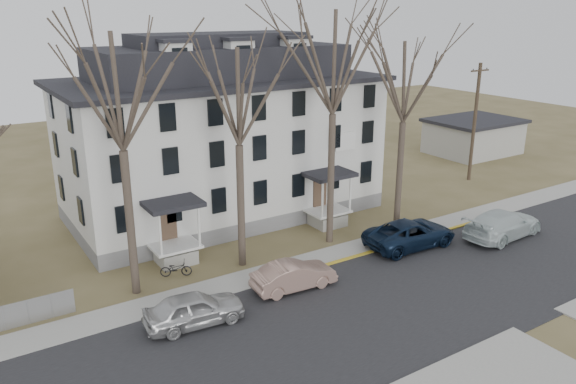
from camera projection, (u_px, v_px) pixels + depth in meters
ground at (439, 317)px, 25.84m from camera, size 120.00×120.00×0.00m
main_road at (408, 299)px, 27.44m from camera, size 120.00×10.00×0.04m
far_sidewalk at (334, 255)px, 32.25m from camera, size 120.00×2.00×0.08m
yellow_curb at (409, 242)px, 34.09m from camera, size 14.00×0.25×0.06m
boarding_house at (222, 136)px, 37.51m from camera, size 20.80×12.36×12.05m
distant_building at (473, 136)px, 54.65m from camera, size 8.50×6.50×3.35m
tree_far_left at (117, 84)px, 24.83m from camera, size 8.40×8.40×13.72m
tree_mid_left at (238, 90)px, 28.13m from camera, size 7.80×7.80×12.74m
tree_center at (334, 55)px, 30.75m from camera, size 9.00×9.00×14.70m
tree_mid_right at (406, 76)px, 34.03m from camera, size 7.80×7.80×12.74m
utility_pole_far at (475, 121)px, 45.00m from camera, size 2.00×0.28×9.50m
car_silver at (194, 310)px, 24.94m from camera, size 4.63×2.18×1.53m
car_tan at (294, 276)px, 28.16m from camera, size 4.44×1.82×1.43m
car_navy at (410, 234)px, 33.20m from camera, size 5.87×2.94×1.60m
car_white at (503, 224)px, 34.52m from camera, size 6.06×2.86×1.71m
bicycle_left at (176, 269)px, 29.54m from camera, size 1.75×1.22×0.87m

